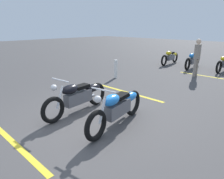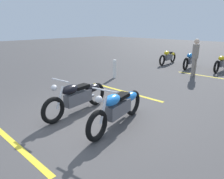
% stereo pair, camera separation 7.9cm
% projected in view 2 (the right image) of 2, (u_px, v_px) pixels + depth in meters
% --- Properties ---
extents(ground_plane, '(60.00, 60.00, 0.00)m').
position_uv_depth(ground_plane, '(91.00, 121.00, 5.18)').
color(ground_plane, '#474444').
extents(motorcycle_bright_foreground, '(2.22, 0.71, 1.04)m').
position_uv_depth(motorcycle_bright_foreground, '(118.00, 107.00, 4.85)').
color(motorcycle_bright_foreground, black).
rests_on(motorcycle_bright_foreground, ground).
extents(motorcycle_dark_foreground, '(2.23, 0.62, 1.04)m').
position_uv_depth(motorcycle_dark_foreground, '(78.00, 96.00, 5.58)').
color(motorcycle_dark_foreground, black).
rests_on(motorcycle_dark_foreground, ground).
extents(motorcycle_row_left, '(2.15, 0.28, 0.81)m').
position_uv_depth(motorcycle_row_left, '(222.00, 62.00, 10.77)').
color(motorcycle_row_left, black).
rests_on(motorcycle_row_left, ground).
extents(motorcycle_row_center, '(2.23, 0.39, 0.84)m').
position_uv_depth(motorcycle_row_center, '(191.00, 60.00, 11.55)').
color(motorcycle_row_center, black).
rests_on(motorcycle_row_center, ground).
extents(motorcycle_row_right, '(2.16, 0.33, 0.81)m').
position_uv_depth(motorcycle_row_right, '(168.00, 57.00, 12.73)').
color(motorcycle_row_right, black).
rests_on(motorcycle_row_right, ground).
extents(bystander_near_row, '(0.29, 0.22, 1.71)m').
position_uv_depth(bystander_near_row, '(195.00, 56.00, 9.47)').
color(bystander_near_row, gray).
rests_on(bystander_near_row, ground).
extents(bollard_post, '(0.14, 0.14, 0.82)m').
position_uv_depth(bollard_post, '(114.00, 69.00, 9.30)').
color(bollard_post, white).
rests_on(bollard_post, ground).
extents(parking_stripe_near, '(0.12, 3.20, 0.01)m').
position_uv_depth(parking_stripe_near, '(11.00, 141.00, 4.29)').
color(parking_stripe_near, yellow).
rests_on(parking_stripe_near, ground).
extents(parking_stripe_mid, '(0.12, 3.20, 0.01)m').
position_uv_depth(parking_stripe_mid, '(124.00, 91.00, 7.48)').
color(parking_stripe_mid, yellow).
rests_on(parking_stripe_mid, ground).
extents(parking_stripe_far, '(0.12, 3.20, 0.01)m').
position_uv_depth(parking_stripe_far, '(211.00, 77.00, 9.59)').
color(parking_stripe_far, yellow).
rests_on(parking_stripe_far, ground).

